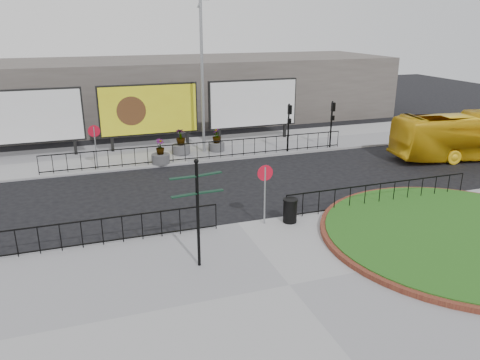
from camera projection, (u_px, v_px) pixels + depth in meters
name	position (u px, v px, depth m)	size (l,w,h in m)	color
ground	(238.00, 225.00, 19.05)	(90.00, 90.00, 0.00)	black
pavement_near	(289.00, 287.00, 14.55)	(30.00, 10.00, 0.12)	gray
pavement_far	(177.00, 151.00, 29.76)	(44.00, 6.00, 0.12)	gray
brick_edge	(459.00, 235.00, 17.71)	(10.40, 10.40, 0.18)	brown
grass_lawn	(459.00, 235.00, 17.70)	(10.00, 10.00, 0.22)	#1F5015
railing_near_left	(82.00, 234.00, 16.71)	(10.00, 0.10, 1.10)	black
railing_near_right	(380.00, 194.00, 20.56)	(9.00, 0.10, 1.10)	black
railing_far	(203.00, 151.00, 27.46)	(18.00, 0.10, 1.10)	black
speed_sign_far	(95.00, 137.00, 25.30)	(0.64, 0.07, 2.47)	gray
speed_sign_near	(265.00, 182.00, 18.38)	(0.64, 0.07, 2.47)	gray
billboard_left	(28.00, 117.00, 27.20)	(6.20, 0.31, 4.10)	black
billboard_mid	(149.00, 110.00, 29.35)	(6.20, 0.31, 4.10)	black
billboard_right	(253.00, 104.00, 31.51)	(6.20, 0.31, 4.10)	black
lamp_post	(202.00, 75.00, 27.79)	(0.74, 0.18, 9.23)	gray
signal_pole_a	(289.00, 120.00, 28.73)	(0.22, 0.26, 3.00)	black
signal_pole_b	(332.00, 117.00, 29.65)	(0.22, 0.26, 3.00)	black
building_backdrop	(151.00, 91.00, 37.92)	(40.00, 10.00, 5.00)	#5B544F
fingerpost_sign	(197.00, 203.00, 14.99)	(1.74, 0.44, 3.72)	black
litter_bin	(290.00, 210.00, 18.93)	(0.60, 0.60, 1.00)	black
bus	(475.00, 135.00, 28.00)	(2.34, 10.00, 2.79)	gold
planter_a	(160.00, 155.00, 26.81)	(1.04, 1.04, 1.43)	#4C4C4F
planter_b	(181.00, 145.00, 28.69)	(1.10, 1.10, 1.59)	#4C4C4F
planter_c	(217.00, 143.00, 29.40)	(0.98, 0.98, 1.45)	#4C4C4F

